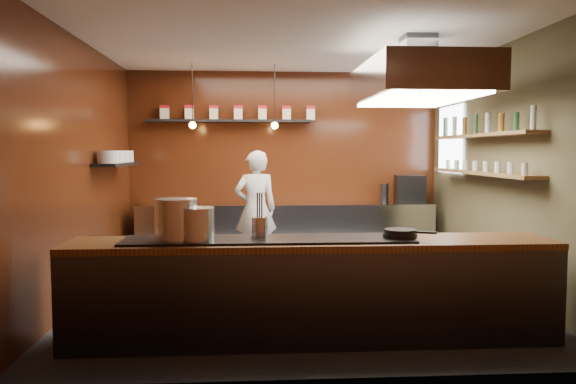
{
  "coord_description": "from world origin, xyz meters",
  "views": [
    {
      "loc": [
        -0.56,
        -6.61,
        1.72
      ],
      "look_at": [
        -0.09,
        0.4,
        1.21
      ],
      "focal_mm": 35.0,
      "sensor_mm": 36.0,
      "label": 1
    }
  ],
  "objects": [
    {
      "name": "floor",
      "position": [
        0.0,
        0.0,
        0.0
      ],
      "size": [
        5.0,
        5.0,
        0.0
      ],
      "primitive_type": "plane",
      "color": "black",
      "rests_on": "ground"
    },
    {
      "name": "back_wall",
      "position": [
        0.0,
        2.5,
        1.5
      ],
      "size": [
        5.0,
        0.0,
        5.0
      ],
      "primitive_type": "plane",
      "rotation": [
        1.57,
        0.0,
        0.0
      ],
      "color": "#351609",
      "rests_on": "ground"
    },
    {
      "name": "left_wall",
      "position": [
        -2.5,
        0.0,
        1.5
      ],
      "size": [
        0.0,
        5.0,
        5.0
      ],
      "primitive_type": "plane",
      "rotation": [
        1.57,
        0.0,
        1.57
      ],
      "color": "#351609",
      "rests_on": "ground"
    },
    {
      "name": "right_wall",
      "position": [
        2.5,
        0.0,
        1.5
      ],
      "size": [
        0.0,
        5.0,
        5.0
      ],
      "primitive_type": "plane",
      "rotation": [
        1.57,
        0.0,
        -1.57
      ],
      "color": "#464227",
      "rests_on": "ground"
    },
    {
      "name": "ceiling",
      "position": [
        0.0,
        0.0,
        3.0
      ],
      "size": [
        5.0,
        5.0,
        0.0
      ],
      "primitive_type": "plane",
      "rotation": [
        3.14,
        0.0,
        0.0
      ],
      "color": "silver",
      "rests_on": "back_wall"
    },
    {
      "name": "window_pane",
      "position": [
        2.45,
        1.7,
        1.9
      ],
      "size": [
        0.0,
        1.0,
        1.0
      ],
      "primitive_type": "plane",
      "rotation": [
        1.57,
        0.0,
        -1.57
      ],
      "color": "white",
      "rests_on": "right_wall"
    },
    {
      "name": "prep_counter",
      "position": [
        0.0,
        2.17,
        0.45
      ],
      "size": [
        4.6,
        0.65,
        0.9
      ],
      "primitive_type": "cube",
      "color": "silver",
      "rests_on": "floor"
    },
    {
      "name": "pass_counter",
      "position": [
        -0.0,
        -1.6,
        0.47
      ],
      "size": [
        4.4,
        0.72,
        0.94
      ],
      "color": "#38383D",
      "rests_on": "floor"
    },
    {
      "name": "tin_shelf",
      "position": [
        -0.9,
        2.36,
        2.2
      ],
      "size": [
        2.6,
        0.26,
        0.04
      ],
      "primitive_type": "cube",
      "color": "black",
      "rests_on": "back_wall"
    },
    {
      "name": "plate_shelf",
      "position": [
        -2.34,
        1.0,
        1.55
      ],
      "size": [
        0.3,
        1.4,
        0.04
      ],
      "primitive_type": "cube",
      "color": "black",
      "rests_on": "left_wall"
    },
    {
      "name": "bottle_shelf_upper",
      "position": [
        2.34,
        0.3,
        1.92
      ],
      "size": [
        0.26,
        2.8,
        0.04
      ],
      "primitive_type": "cube",
      "color": "olive",
      "rests_on": "right_wall"
    },
    {
      "name": "bottle_shelf_lower",
      "position": [
        2.34,
        0.3,
        1.45
      ],
      "size": [
        0.26,
        2.8,
        0.04
      ],
      "primitive_type": "cube",
      "color": "olive",
      "rests_on": "right_wall"
    },
    {
      "name": "extractor_hood",
      "position": [
        1.3,
        -0.4,
        2.51
      ],
      "size": [
        1.2,
        2.0,
        0.72
      ],
      "color": "#38383D",
      "rests_on": "ceiling"
    },
    {
      "name": "pendant_left",
      "position": [
        -1.4,
        1.7,
        2.15
      ],
      "size": [
        0.1,
        0.1,
        0.95
      ],
      "color": "black",
      "rests_on": "ceiling"
    },
    {
      "name": "pendant_right",
      "position": [
        -0.2,
        1.7,
        2.15
      ],
      "size": [
        0.1,
        0.1,
        0.95
      ],
      "color": "black",
      "rests_on": "ceiling"
    },
    {
      "name": "storage_tins",
      "position": [
        -0.75,
        2.36,
        2.33
      ],
      "size": [
        2.43,
        0.13,
        0.22
      ],
      "color": "beige",
      "rests_on": "tin_shelf"
    },
    {
      "name": "plate_stacks",
      "position": [
        -2.34,
        1.0,
        1.65
      ],
      "size": [
        0.26,
        1.16,
        0.16
      ],
      "color": "silver",
      "rests_on": "plate_shelf"
    },
    {
      "name": "bottles",
      "position": [
        2.34,
        0.3,
        2.06
      ],
      "size": [
        0.06,
        2.66,
        0.24
      ],
      "color": "silver",
      "rests_on": "bottle_shelf_upper"
    },
    {
      "name": "wine_glasses",
      "position": [
        2.34,
        0.3,
        1.53
      ],
      "size": [
        0.07,
        2.37,
        0.13
      ],
      "color": "silver",
      "rests_on": "bottle_shelf_lower"
    },
    {
      "name": "stockpot_large",
      "position": [
        -1.22,
        -1.64,
        1.12
      ],
      "size": [
        0.39,
        0.39,
        0.37
      ],
      "primitive_type": "cylinder",
      "rotation": [
        0.0,
        0.0,
        0.05
      ],
      "color": "silver",
      "rests_on": "pass_counter"
    },
    {
      "name": "stockpot_small",
      "position": [
        -1.03,
        -1.68,
        1.09
      ],
      "size": [
        0.33,
        0.33,
        0.29
      ],
      "primitive_type": "cylinder",
      "rotation": [
        0.0,
        0.0,
        0.07
      ],
      "color": "silver",
      "rests_on": "pass_counter"
    },
    {
      "name": "utensil_crock",
      "position": [
        -0.48,
        -1.53,
        1.03
      ],
      "size": [
        0.19,
        0.19,
        0.19
      ],
      "primitive_type": "cylinder",
      "rotation": [
        0.0,
        0.0,
        0.38
      ],
      "color": "silver",
      "rests_on": "pass_counter"
    },
    {
      "name": "frying_pan",
      "position": [
        0.8,
        -1.65,
        0.98
      ],
      "size": [
        0.46,
        0.31,
        0.08
      ],
      "color": "black",
      "rests_on": "pass_counter"
    },
    {
      "name": "butter_jar",
      "position": [
        0.77,
        -1.57,
        0.96
      ],
      "size": [
        0.12,
        0.12,
        0.09
      ],
      "primitive_type": "cylinder",
      "rotation": [
        0.0,
        0.0,
        -0.25
      ],
      "color": "yellow",
      "rests_on": "pass_counter"
    },
    {
      "name": "espresso_machine",
      "position": [
        1.96,
        2.13,
        1.12
      ],
      "size": [
        0.48,
        0.46,
        0.44
      ],
      "primitive_type": "cube",
      "rotation": [
        0.0,
        0.0,
        -0.1
      ],
      "color": "black",
      "rests_on": "prep_counter"
    },
    {
      "name": "chef",
      "position": [
        -0.49,
        1.72,
        0.87
      ],
      "size": [
        0.7,
        0.52,
        1.73
      ],
      "primitive_type": "imported",
      "rotation": [
        0.0,
        0.0,
        3.33
      ],
      "color": "white",
      "rests_on": "floor"
    }
  ]
}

